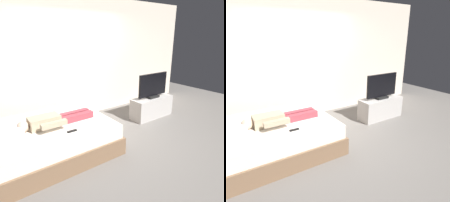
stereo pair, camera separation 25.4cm
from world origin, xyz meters
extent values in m
plane|color=slate|center=(0.00, 0.00, 0.00)|extent=(10.00, 10.00, 0.00)
cube|color=beige|center=(0.40, 1.48, 1.40)|extent=(6.40, 0.10, 2.80)
cube|color=brown|center=(-1.07, 0.22, 0.15)|extent=(2.00, 1.59, 0.30)
cube|color=silver|center=(-1.07, 0.22, 0.42)|extent=(1.92, 1.51, 0.24)
cube|color=white|center=(-1.75, 0.22, 0.60)|extent=(0.48, 0.34, 0.12)
cube|color=tan|center=(-1.17, 0.17, 0.63)|extent=(0.48, 0.28, 0.18)
sphere|color=beige|center=(-1.50, 0.17, 0.63)|extent=(0.18, 0.18, 0.18)
cube|color=#993842|center=(-0.63, 0.09, 0.60)|extent=(0.60, 0.11, 0.11)
cube|color=#993842|center=(-0.63, 0.25, 0.60)|extent=(0.60, 0.11, 0.11)
cube|color=tan|center=(-1.11, -0.11, 0.67)|extent=(0.40, 0.08, 0.08)
cube|color=black|center=(-0.89, -0.25, 0.55)|extent=(0.15, 0.04, 0.02)
cube|color=#B7B2AD|center=(1.51, 0.32, 0.25)|extent=(1.10, 0.40, 0.50)
cube|color=black|center=(1.51, 0.32, 0.53)|extent=(0.32, 0.20, 0.05)
cube|color=black|center=(1.51, 0.32, 0.82)|extent=(0.88, 0.05, 0.54)
camera|label=1|loc=(-2.05, -2.86, 1.97)|focal=32.26mm
camera|label=2|loc=(-1.84, -3.01, 1.97)|focal=32.26mm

